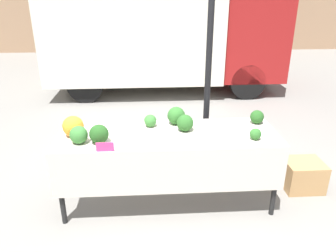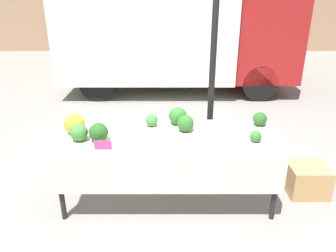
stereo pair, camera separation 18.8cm
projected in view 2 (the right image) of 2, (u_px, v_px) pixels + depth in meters
ground_plane at (168, 200)px, 3.56m from camera, size 40.00×40.00×0.00m
tent_pole at (212, 69)px, 3.65m from camera, size 0.07×0.07×2.58m
parked_truck at (169, 21)px, 7.02m from camera, size 4.87×2.25×2.79m
market_table at (168, 145)px, 3.23m from camera, size 2.19×0.73×0.79m
orange_cauliflower at (74, 124)px, 3.21m from camera, size 0.20×0.20×0.20m
romanesco_head at (73, 120)px, 3.45m from camera, size 0.12×0.12×0.10m
broccoli_head_0 at (98, 132)px, 3.05m from camera, size 0.18×0.18×0.18m
broccoli_head_1 at (178, 116)px, 3.44m from camera, size 0.19×0.19×0.19m
broccoli_head_2 at (260, 119)px, 3.41m from camera, size 0.14×0.14×0.14m
broccoli_head_3 at (151, 120)px, 3.40m from camera, size 0.13×0.13×0.13m
broccoli_head_4 at (79, 132)px, 3.06m from camera, size 0.17×0.17×0.17m
broccoli_head_5 at (256, 136)px, 3.05m from camera, size 0.11×0.11×0.11m
broccoli_head_6 at (186, 123)px, 3.27m from camera, size 0.17×0.17×0.17m
price_sign at (103, 145)px, 2.91m from camera, size 0.16×0.01×0.09m
produce_crate at (307, 179)px, 3.63m from camera, size 0.42×0.37×0.33m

